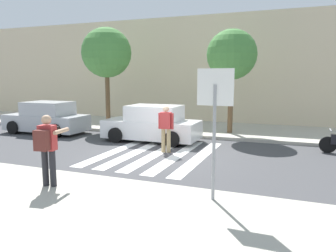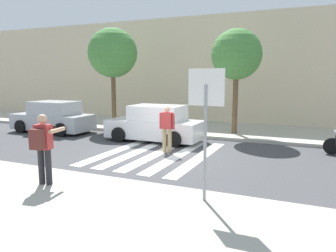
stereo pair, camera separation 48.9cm
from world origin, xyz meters
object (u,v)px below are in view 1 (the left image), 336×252
(parked_car_white, at_px, (152,124))
(street_tree_west, at_px, (106,53))
(street_tree_center, at_px, (232,55))
(parked_car_silver, at_px, (47,118))
(photographer_with_backpack, at_px, (47,144))
(stop_sign, at_px, (215,105))
(pedestrian_crossing, at_px, (166,126))

(parked_car_white, distance_m, street_tree_west, 5.54)
(street_tree_center, bearing_deg, parked_car_silver, -163.29)
(parked_car_silver, bearing_deg, street_tree_center, 16.71)
(photographer_with_backpack, xyz_separation_m, parked_car_silver, (-5.97, 6.69, -0.44))
(parked_car_white, bearing_deg, street_tree_west, 146.35)
(stop_sign, height_order, parked_car_white, stop_sign)
(parked_car_silver, relative_size, street_tree_center, 0.86)
(photographer_with_backpack, xyz_separation_m, pedestrian_crossing, (1.07, 4.92, -0.19))
(pedestrian_crossing, xyz_separation_m, parked_car_silver, (-7.04, 1.77, -0.25))
(photographer_with_backpack, height_order, parked_car_silver, photographer_with_backpack)
(photographer_with_backpack, height_order, street_tree_west, street_tree_west)
(parked_car_white, height_order, street_tree_west, street_tree_west)
(photographer_with_backpack, xyz_separation_m, street_tree_west, (-3.99, 9.17, 2.83))
(parked_car_silver, xyz_separation_m, parked_car_white, (5.70, 0.00, 0.00))
(photographer_with_backpack, relative_size, street_tree_west, 0.33)
(stop_sign, relative_size, street_tree_center, 0.58)
(stop_sign, distance_m, pedestrian_crossing, 5.29)
(street_tree_center, bearing_deg, photographer_with_backpack, -105.59)
(pedestrian_crossing, distance_m, parked_car_white, 2.23)
(pedestrian_crossing, bearing_deg, parked_car_silver, 165.90)
(parked_car_silver, relative_size, parked_car_white, 1.00)
(street_tree_center, bearing_deg, parked_car_white, -138.02)
(stop_sign, distance_m, street_tree_center, 8.89)
(photographer_with_backpack, relative_size, parked_car_white, 0.42)
(stop_sign, distance_m, parked_car_white, 7.50)
(photographer_with_backpack, bearing_deg, parked_car_white, 92.31)
(stop_sign, bearing_deg, street_tree_center, 98.50)
(street_tree_west, bearing_deg, photographer_with_backpack, -66.47)
(photographer_with_backpack, distance_m, pedestrian_crossing, 5.04)
(photographer_with_backpack, relative_size, pedestrian_crossing, 1.00)
(photographer_with_backpack, distance_m, street_tree_west, 10.39)
(parked_car_white, relative_size, street_tree_center, 0.86)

